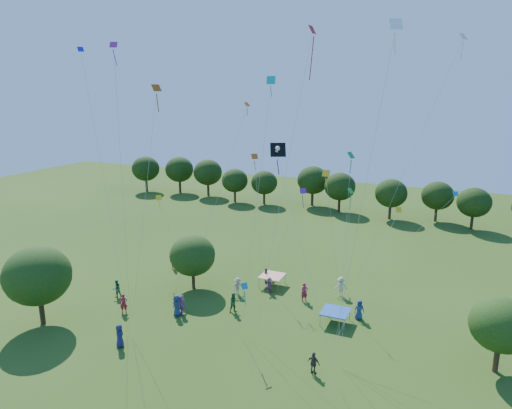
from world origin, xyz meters
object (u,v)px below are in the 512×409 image
object	(u,v)px
tent_red_stripe	(272,276)
pirate_kite	(279,155)
near_tree_west	(37,276)
near_tree_north	(193,255)
tent_blue	(335,312)
near_tree_east	(501,325)
red_high_kite	(301,94)

from	to	relation	value
tent_red_stripe	pirate_kite	bearing A→B (deg)	-65.54
near_tree_west	tent_red_stripe	distance (m)	20.94
near_tree_west	near_tree_north	size ratio (longest dim) A/B	1.24
tent_red_stripe	tent_blue	world-z (taller)	same
pirate_kite	near_tree_east	bearing A→B (deg)	3.20
near_tree_north	tent_blue	bearing A→B (deg)	-4.82
near_tree_west	red_high_kite	size ratio (longest dim) A/B	0.30
near_tree_north	pirate_kite	world-z (taller)	pirate_kite
tent_red_stripe	near_tree_west	bearing A→B (deg)	-134.88
near_tree_east	tent_blue	world-z (taller)	near_tree_east
near_tree_north	pirate_kite	bearing A→B (deg)	-22.12
near_tree_north	pirate_kite	size ratio (longest dim) A/B	0.39
tent_blue	pirate_kite	xyz separation A→B (m)	(-4.00, -3.01, 13.19)
near_tree_north	tent_red_stripe	distance (m)	8.07
near_tree_north	near_tree_west	bearing A→B (deg)	-125.20
tent_blue	red_high_kite	xyz separation A→B (m)	(-2.64, -2.27, 17.52)
tent_red_stripe	red_high_kite	distance (m)	19.54
near_tree_west	tent_blue	size ratio (longest dim) A/B	3.03
near_tree_west	pirate_kite	xyz separation A→B (m)	(18.17, 6.81, 9.98)
red_high_kite	tent_blue	bearing A→B (deg)	40.72
tent_blue	pirate_kite	distance (m)	14.11
near_tree_west	pirate_kite	bearing A→B (deg)	20.56
pirate_kite	red_high_kite	xyz separation A→B (m)	(1.35, 0.73, 4.33)
near_tree_north	tent_blue	size ratio (longest dim) A/B	2.44
red_high_kite	pirate_kite	bearing A→B (deg)	-151.59
near_tree_north	pirate_kite	distance (m)	15.59
near_tree_north	red_high_kite	world-z (taller)	red_high_kite
tent_blue	red_high_kite	distance (m)	17.87
tent_blue	near_tree_west	bearing A→B (deg)	-156.10
near_tree_west	near_tree_east	distance (m)	34.79
near_tree_north	red_high_kite	size ratio (longest dim) A/B	0.25
tent_red_stripe	pirate_kite	distance (m)	15.76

